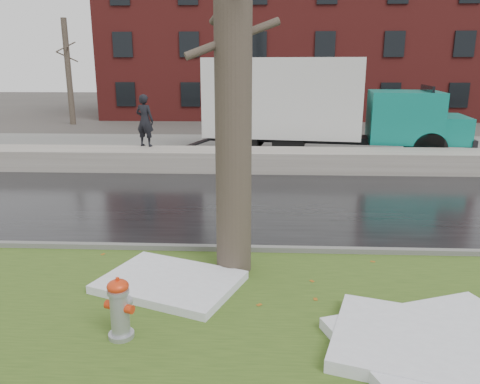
{
  "coord_description": "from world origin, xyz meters",
  "views": [
    {
      "loc": [
        0.21,
        -7.77,
        3.63
      ],
      "look_at": [
        -0.25,
        1.98,
        1.0
      ],
      "focal_mm": 35.0,
      "sensor_mm": 36.0,
      "label": 1
    }
  ],
  "objects_px": {
    "fire_hydrant": "(120,306)",
    "box_truck": "(314,105)",
    "tree": "(233,44)",
    "worker": "(145,121)"
  },
  "relations": [
    {
      "from": "worker",
      "to": "box_truck",
      "type": "bearing_deg",
      "value": -142.01
    },
    {
      "from": "tree",
      "to": "box_truck",
      "type": "xyz_separation_m",
      "value": [
        2.59,
        11.43,
        -1.89
      ]
    },
    {
      "from": "tree",
      "to": "box_truck",
      "type": "distance_m",
      "value": 11.88
    },
    {
      "from": "fire_hydrant",
      "to": "box_truck",
      "type": "relative_size",
      "value": 0.07
    },
    {
      "from": "box_truck",
      "to": "tree",
      "type": "bearing_deg",
      "value": -95.11
    },
    {
      "from": "tree",
      "to": "box_truck",
      "type": "relative_size",
      "value": 0.65
    },
    {
      "from": "worker",
      "to": "tree",
      "type": "bearing_deg",
      "value": 131.15
    },
    {
      "from": "tree",
      "to": "worker",
      "type": "distance_m",
      "value": 10.19
    },
    {
      "from": "fire_hydrant",
      "to": "tree",
      "type": "relative_size",
      "value": 0.11
    },
    {
      "from": "box_truck",
      "to": "worker",
      "type": "relative_size",
      "value": 6.31
    }
  ]
}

